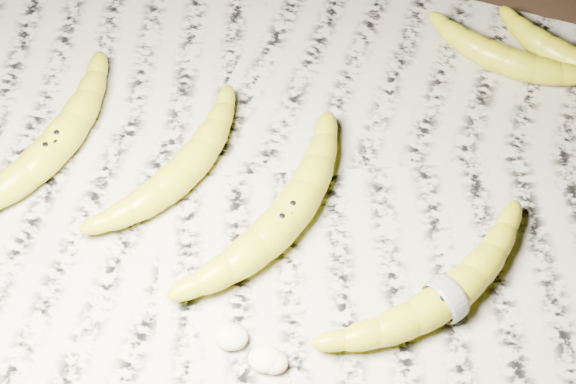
# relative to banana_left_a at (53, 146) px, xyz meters

# --- Properties ---
(ground) EXTENTS (3.00, 3.00, 0.00)m
(ground) POSITION_rel_banana_left_a_xyz_m (0.25, -0.07, -0.03)
(ground) COLOR black
(ground) RESTS_ON ground
(newspaper_patch) EXTENTS (0.90, 0.70, 0.01)m
(newspaper_patch) POSITION_rel_banana_left_a_xyz_m (0.25, -0.06, -0.02)
(newspaper_patch) COLOR #A4A18D
(newspaper_patch) RESTS_ON ground
(banana_left_a) EXTENTS (0.15, 0.23, 0.04)m
(banana_left_a) POSITION_rel_banana_left_a_xyz_m (0.00, 0.00, 0.00)
(banana_left_a) COLOR gold
(banana_left_a) RESTS_ON newspaper_patch
(banana_left_b) EXTENTS (0.15, 0.19, 0.04)m
(banana_left_b) POSITION_rel_banana_left_a_xyz_m (0.14, -0.02, -0.00)
(banana_left_b) COLOR gold
(banana_left_b) RESTS_ON newspaper_patch
(banana_center) EXTENTS (0.17, 0.23, 0.04)m
(banana_center) POSITION_rel_banana_left_a_xyz_m (0.25, -0.06, 0.00)
(banana_center) COLOR gold
(banana_center) RESTS_ON newspaper_patch
(banana_taped) EXTENTS (0.20, 0.19, 0.04)m
(banana_taped) POSITION_rel_banana_left_a_xyz_m (0.40, -0.13, -0.00)
(banana_taped) COLOR gold
(banana_taped) RESTS_ON newspaper_patch
(banana_upper_a) EXTENTS (0.18, 0.12, 0.03)m
(banana_upper_a) POSITION_rel_banana_left_a_xyz_m (0.47, 0.17, -0.00)
(banana_upper_a) COLOR gold
(banana_upper_a) RESTS_ON newspaper_patch
(banana_upper_b) EXTENTS (0.17, 0.13, 0.03)m
(banana_upper_b) POSITION_rel_banana_left_a_xyz_m (0.54, 0.18, -0.00)
(banana_upper_b) COLOR gold
(banana_upper_b) RESTS_ON newspaper_patch
(measuring_tape) EXTENTS (0.03, 0.04, 0.05)m
(measuring_tape) POSITION_rel_banana_left_a_xyz_m (0.40, -0.13, -0.00)
(measuring_tape) COLOR white
(measuring_tape) RESTS_ON newspaper_patch
(flesh_chunk_a) EXTENTS (0.03, 0.03, 0.02)m
(flesh_chunk_a) POSITION_rel_banana_left_a_xyz_m (0.21, -0.19, -0.01)
(flesh_chunk_a) COLOR beige
(flesh_chunk_a) RESTS_ON newspaper_patch
(flesh_chunk_b) EXTENTS (0.03, 0.02, 0.02)m
(flesh_chunk_b) POSITION_rel_banana_left_a_xyz_m (0.25, -0.21, -0.01)
(flesh_chunk_b) COLOR beige
(flesh_chunk_b) RESTS_ON newspaper_patch
(flesh_chunk_c) EXTENTS (0.03, 0.03, 0.02)m
(flesh_chunk_c) POSITION_rel_banana_left_a_xyz_m (0.24, -0.20, -0.01)
(flesh_chunk_c) COLOR beige
(flesh_chunk_c) RESTS_ON newspaper_patch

